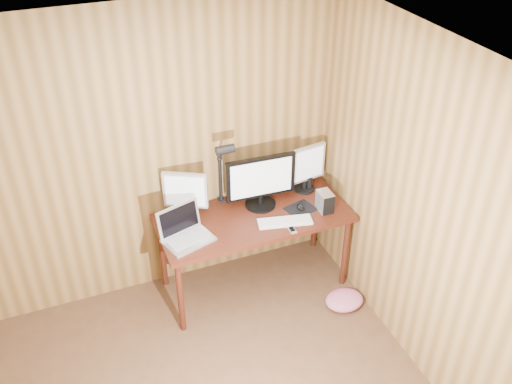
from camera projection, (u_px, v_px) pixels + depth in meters
room_shell at (202, 352)px, 2.91m from camera, size 4.00×4.00×4.00m
desk at (251, 223)px, 4.85m from camera, size 1.60×0.70×0.75m
monitor_center at (261, 181)px, 4.72m from camera, size 0.60×0.26×0.47m
monitor_left at (185, 194)px, 4.61m from camera, size 0.34×0.20×0.41m
monitor_right at (305, 167)px, 4.93m from camera, size 0.38×0.18×0.43m
laptop at (184, 231)px, 4.45m from camera, size 0.43×0.38×0.26m
keyboard at (285, 222)px, 4.65m from camera, size 0.46×0.23×0.02m
mousepad at (301, 209)px, 4.81m from camera, size 0.28×0.25×0.00m
mouse at (301, 207)px, 4.80m from camera, size 0.08×0.11×0.04m
hard_drive at (325, 201)px, 4.75m from camera, size 0.11×0.16×0.17m
phone at (292, 230)px, 4.56m from camera, size 0.05×0.10×0.01m
speaker at (309, 183)px, 5.04m from camera, size 0.05×0.05×0.12m
desk_lamp at (223, 165)px, 4.62m from camera, size 0.15×0.22×0.66m
fabric_pile at (344, 300)px, 4.89m from camera, size 0.40×0.36×0.11m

